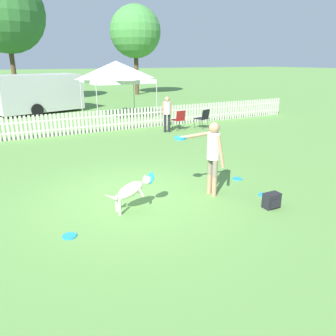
% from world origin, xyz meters
% --- Properties ---
extents(ground_plane, '(240.00, 240.00, 0.00)m').
position_xyz_m(ground_plane, '(0.00, 0.00, 0.00)').
color(ground_plane, '#5B8C42').
extents(handler_person, '(0.98, 0.69, 1.69)m').
position_xyz_m(handler_person, '(1.68, -0.77, 1.06)').
color(handler_person, tan).
rests_on(handler_person, ground_plane).
extents(leaping_dog, '(1.10, 0.31, 0.77)m').
position_xyz_m(leaping_dog, '(-0.21, -0.72, 0.46)').
color(leaping_dog, beige).
rests_on(leaping_dog, ground_plane).
extents(frisbee_near_handler, '(0.25, 0.25, 0.02)m').
position_xyz_m(frisbee_near_handler, '(-1.61, -1.20, 0.01)').
color(frisbee_near_handler, '#1E8CD8').
rests_on(frisbee_near_handler, ground_plane).
extents(frisbee_near_dog, '(0.25, 0.25, 0.02)m').
position_xyz_m(frisbee_near_dog, '(2.75, -1.40, 0.01)').
color(frisbee_near_dog, '#1E8CD8').
rests_on(frisbee_near_dog, ground_plane).
extents(frisbee_midfield, '(0.25, 0.25, 0.02)m').
position_xyz_m(frisbee_midfield, '(2.91, -0.25, 0.01)').
color(frisbee_midfield, '#1E8CD8').
rests_on(frisbee_midfield, ground_plane).
extents(backpack_on_grass, '(0.35, 0.25, 0.32)m').
position_xyz_m(backpack_on_grass, '(2.42, -1.96, 0.16)').
color(backpack_on_grass, black).
rests_on(backpack_on_grass, ground_plane).
extents(picket_fence, '(23.94, 0.04, 0.93)m').
position_xyz_m(picket_fence, '(0.00, 7.26, 0.47)').
color(picket_fence, beige).
rests_on(picket_fence, ground_plane).
extents(folding_chair_blue_left, '(0.49, 0.51, 0.88)m').
position_xyz_m(folding_chair_blue_left, '(4.67, 5.97, 0.53)').
color(folding_chair_blue_left, '#333338').
rests_on(folding_chair_blue_left, ground_plane).
extents(folding_chair_center, '(0.68, 0.69, 0.87)m').
position_xyz_m(folding_chair_center, '(5.83, 5.82, 0.52)').
color(folding_chair_center, '#333338').
rests_on(folding_chair_center, ground_plane).
extents(canopy_tent_main, '(3.14, 3.14, 2.94)m').
position_xyz_m(canopy_tent_main, '(3.34, 10.23, 2.40)').
color(canopy_tent_main, '#B2B2B2').
rests_on(canopy_tent_main, ground_plane).
extents(spectator_standing, '(0.41, 0.27, 1.52)m').
position_xyz_m(spectator_standing, '(4.02, 5.88, 0.91)').
color(spectator_standing, black).
rests_on(spectator_standing, ground_plane).
extents(equipment_trailer, '(5.72, 3.64, 2.19)m').
position_xyz_m(equipment_trailer, '(-0.18, 14.36, 1.16)').
color(equipment_trailer, '#B7B7B7').
rests_on(equipment_trailer, ground_plane).
extents(tree_left_grove, '(4.38, 4.38, 7.50)m').
position_xyz_m(tree_left_grove, '(9.17, 21.72, 5.29)').
color(tree_left_grove, '#4C3823').
rests_on(tree_left_grove, ground_plane).
extents(tree_right_grove, '(5.18, 5.18, 8.56)m').
position_xyz_m(tree_right_grove, '(-0.93, 19.96, 5.96)').
color(tree_right_grove, '#4C3823').
rests_on(tree_right_grove, ground_plane).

